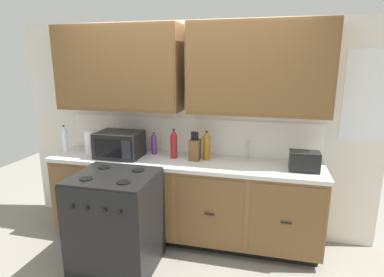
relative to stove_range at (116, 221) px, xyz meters
The scene contains 13 objects.
ground_plane 0.75m from the stove_range, 34.48° to the left, with size 8.00×8.00×0.00m, color gray.
wall_unit 1.51m from the stove_range, 59.70° to the left, with size 4.11×0.40×2.39m.
counter_run 0.79m from the stove_range, 52.46° to the left, with size 2.94×0.64×0.93m.
stove_range is the anchor object (origin of this frame).
microwave 0.86m from the stove_range, 110.79° to the left, with size 0.48×0.37×0.28m.
toaster 1.89m from the stove_range, 18.69° to the left, with size 0.28×0.18×0.19m.
knife_block 1.07m from the stove_range, 47.39° to the left, with size 0.11×0.14×0.31m.
sink_faucet 1.54m from the stove_range, 35.83° to the left, with size 0.02×0.02×0.20m, color #B2B5BA.
paper_towel_roll 1.05m from the stove_range, 134.29° to the left, with size 0.12×0.12×0.26m, color white.
bottle_red 0.99m from the stove_range, 61.18° to the left, with size 0.08×0.08×0.32m.
bottle_amber 1.19m from the stove_range, 44.04° to the left, with size 0.08×0.08×0.31m.
bottle_clear 1.22m from the stove_range, 147.83° to the left, with size 0.06×0.06×0.33m.
bottle_violet 0.97m from the stove_range, 81.85° to the left, with size 0.06×0.06×0.25m.
Camera 1 is at (0.87, -2.81, 1.95)m, focal length 29.48 mm.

